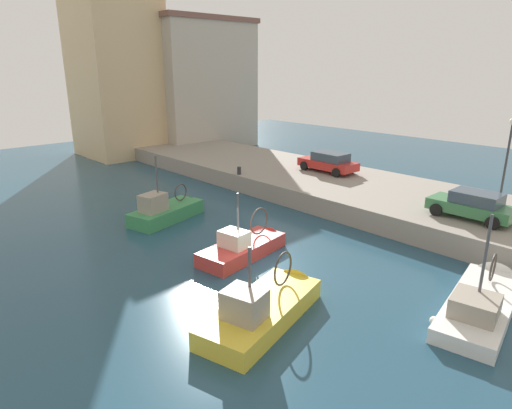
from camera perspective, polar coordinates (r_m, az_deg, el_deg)
name	(u,v)px	position (r m, az deg, el deg)	size (l,w,h in m)	color
water_surface	(260,263)	(20.38, 0.58, -7.58)	(80.00, 80.00, 0.00)	navy
quay_wall	(395,201)	(28.81, 17.44, 0.47)	(9.00, 56.00, 1.20)	gray
fishing_boat_green	(170,216)	(26.62, -11.02, -1.45)	(5.69, 3.10, 4.71)	#388951
fishing_boat_yellow	(267,313)	(16.37, 1.44, -13.88)	(6.50, 3.53, 4.05)	gold
fishing_boat_white	(482,305)	(18.86, 27.13, -11.50)	(7.16, 3.14, 4.94)	white
fishing_boat_red	(247,251)	(21.35, -1.14, -6.06)	(5.62, 2.51, 3.97)	#BC3833
parked_car_red	(329,162)	(32.76, 9.35, 5.45)	(2.04, 4.40, 1.44)	red
parked_car_green	(473,205)	(24.81, 26.17, -0.05)	(1.96, 4.07, 1.42)	#387547
mooring_bollard_mid	(239,171)	(31.64, -2.19, 4.39)	(0.28, 0.28, 0.55)	#2D2D33
quay_streetlamp	(509,148)	(27.22, 29.81, 6.36)	(0.36, 0.36, 4.83)	#38383D
waterfront_building_west	(113,33)	(46.71, -17.97, 20.35)	(7.42, 7.91, 23.18)	#D1B284
waterfront_building_central	(196,84)	(49.75, -7.70, 15.12)	(11.23, 8.17, 13.38)	#B2A899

